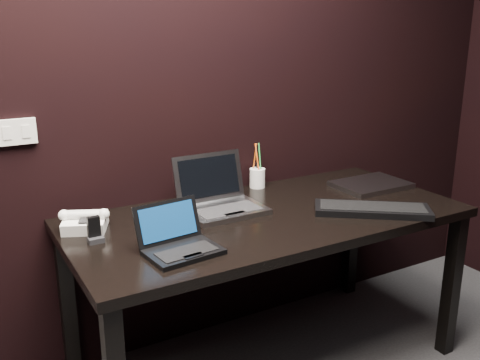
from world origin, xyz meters
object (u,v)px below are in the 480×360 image
closed_laptop (371,185)px  pen_cup (257,177)px  desk (268,230)px  silver_laptop (221,201)px  ext_keyboard (372,209)px  desk_phone (85,222)px  mobile_phone (95,232)px  netbook (179,243)px

closed_laptop → pen_cup: (-0.49, 0.28, 0.04)m
desk → silver_laptop: (-0.16, 0.14, 0.12)m
desk → ext_keyboard: size_ratio=3.47×
desk_phone → mobile_phone: (0.00, -0.13, 0.00)m
netbook → silver_laptop: size_ratio=0.82×
desk_phone → mobile_phone: size_ratio=2.15×
netbook → silver_laptop: bearing=43.3°
desk_phone → netbook: bearing=-57.3°
netbook → closed_laptop: size_ratio=0.78×
silver_laptop → pen_cup: (0.32, 0.21, 0.01)m
closed_laptop → silver_laptop: bearing=175.5°
netbook → closed_laptop: (1.15, 0.25, -0.02)m
desk_phone → pen_cup: 0.90m
silver_laptop → desk: bearing=-40.8°
closed_laptop → netbook: bearing=-167.7°
closed_laptop → desk_phone: 1.39m
silver_laptop → mobile_phone: bearing=-172.5°
ext_keyboard → silver_laptop: bearing=147.6°
ext_keyboard → mobile_phone: 1.16m
desk → netbook: (-0.49, -0.18, 0.11)m
netbook → ext_keyboard: netbook is taller
desk_phone → mobile_phone: mobile_phone is taller
ext_keyboard → netbook: bearing=177.6°
ext_keyboard → desk_phone: 1.20m
desk_phone → desk: bearing=-14.9°
silver_laptop → closed_laptop: 0.82m
silver_laptop → mobile_phone: 0.58m
desk → netbook: netbook is taller
desk → mobile_phone: bearing=175.2°
silver_laptop → closed_laptop: bearing=-4.5°
netbook → pen_cup: 0.84m
pen_cup → mobile_phone: bearing=-162.0°
silver_laptop → pen_cup: 0.38m
ext_keyboard → closed_laptop: size_ratio=1.38×
silver_laptop → desk_phone: (-0.57, 0.06, -0.01)m
desk → netbook: 0.53m
closed_laptop → mobile_phone: size_ratio=3.65×
netbook → desk: bearing=19.9°
silver_laptop → ext_keyboard: bearing=-32.4°
desk → closed_laptop: closed_laptop is taller
desk → mobile_phone: mobile_phone is taller
desk → desk_phone: size_ratio=8.14×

